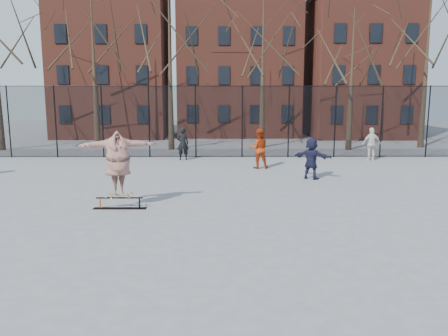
{
  "coord_description": "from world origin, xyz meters",
  "views": [
    {
      "loc": [
        0.04,
        -11.41,
        3.46
      ],
      "look_at": [
        0.12,
        1.5,
        1.3
      ],
      "focal_mm": 35.0,
      "sensor_mm": 36.0,
      "label": 1
    }
  ],
  "objects_px": {
    "skateboard": "(119,196)",
    "bystander_black": "(183,144)",
    "skater": "(118,163)",
    "bystander_navy": "(311,158)",
    "skate_rail": "(120,204)",
    "bystander_white": "(372,144)",
    "bystander_red": "(259,149)"
  },
  "relations": [
    {
      "from": "skate_rail",
      "to": "bystander_white",
      "type": "bearing_deg",
      "value": 42.02
    },
    {
      "from": "skate_rail",
      "to": "bystander_black",
      "type": "distance_m",
      "value": 10.38
    },
    {
      "from": "bystander_navy",
      "to": "skateboard",
      "type": "bearing_deg",
      "value": 68.19
    },
    {
      "from": "skateboard",
      "to": "bystander_black",
      "type": "distance_m",
      "value": 10.37
    },
    {
      "from": "bystander_white",
      "to": "bystander_red",
      "type": "bearing_deg",
      "value": 14.13
    },
    {
      "from": "skate_rail",
      "to": "bystander_navy",
      "type": "distance_m",
      "value": 8.43
    },
    {
      "from": "bystander_red",
      "to": "skater",
      "type": "bearing_deg",
      "value": 53.26
    },
    {
      "from": "skate_rail",
      "to": "skateboard",
      "type": "xyz_separation_m",
      "value": [
        -0.0,
        0.0,
        0.26
      ]
    },
    {
      "from": "skater",
      "to": "bystander_navy",
      "type": "relative_size",
      "value": 1.37
    },
    {
      "from": "skate_rail",
      "to": "skater",
      "type": "distance_m",
      "value": 1.28
    },
    {
      "from": "bystander_black",
      "to": "skater",
      "type": "bearing_deg",
      "value": 74.54
    },
    {
      "from": "skateboard",
      "to": "bystander_black",
      "type": "relative_size",
      "value": 0.42
    },
    {
      "from": "skate_rail",
      "to": "bystander_navy",
      "type": "height_order",
      "value": "bystander_navy"
    },
    {
      "from": "skate_rail",
      "to": "skater",
      "type": "xyz_separation_m",
      "value": [
        -0.0,
        0.0,
        1.28
      ]
    },
    {
      "from": "skateboard",
      "to": "bystander_red",
      "type": "relative_size",
      "value": 0.4
    },
    {
      "from": "bystander_white",
      "to": "skater",
      "type": "bearing_deg",
      "value": 33.97
    },
    {
      "from": "skater",
      "to": "bystander_navy",
      "type": "distance_m",
      "value": 8.42
    },
    {
      "from": "bystander_white",
      "to": "bystander_navy",
      "type": "height_order",
      "value": "bystander_white"
    },
    {
      "from": "skate_rail",
      "to": "bystander_red",
      "type": "distance_m",
      "value": 9.03
    },
    {
      "from": "bystander_black",
      "to": "bystander_white",
      "type": "relative_size",
      "value": 1.0
    },
    {
      "from": "skateboard",
      "to": "bystander_red",
      "type": "xyz_separation_m",
      "value": [
        4.93,
        7.53,
        0.55
      ]
    },
    {
      "from": "skater",
      "to": "bystander_black",
      "type": "relative_size",
      "value": 1.34
    },
    {
      "from": "skateboard",
      "to": "bystander_white",
      "type": "bearing_deg",
      "value": 42.02
    },
    {
      "from": "bystander_red",
      "to": "bystander_black",
      "type": "bearing_deg",
      "value": -39.2
    },
    {
      "from": "bystander_red",
      "to": "bystander_navy",
      "type": "xyz_separation_m",
      "value": [
        1.96,
        -2.72,
        -0.08
      ]
    },
    {
      "from": "skate_rail",
      "to": "bystander_red",
      "type": "bearing_deg",
      "value": 56.8
    },
    {
      "from": "bystander_red",
      "to": "bystander_white",
      "type": "distance_m",
      "value": 6.76
    },
    {
      "from": "skate_rail",
      "to": "skater",
      "type": "relative_size",
      "value": 0.69
    },
    {
      "from": "skateboard",
      "to": "bystander_red",
      "type": "bearing_deg",
      "value": 56.8
    },
    {
      "from": "skater",
      "to": "bystander_red",
      "type": "height_order",
      "value": "skater"
    },
    {
      "from": "bystander_navy",
      "to": "bystander_black",
      "type": "bearing_deg",
      "value": -10.02
    },
    {
      "from": "skateboard",
      "to": "bystander_navy",
      "type": "relative_size",
      "value": 0.43
    }
  ]
}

